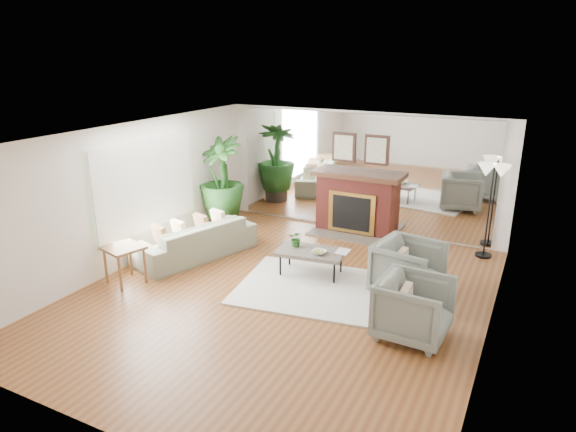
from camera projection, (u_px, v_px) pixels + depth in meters
The scene contains 18 objects.
ground at pixel (283, 295), 8.05m from camera, with size 7.00×7.00×0.00m, color brown.
wall_left at pixel (130, 195), 8.95m from camera, with size 0.02×7.00×2.50m, color silver.
wall_right at pixel (495, 254), 6.38m from camera, with size 0.02×7.00×2.50m, color silver.
wall_back at pixel (360, 172), 10.62m from camera, with size 6.00×0.02×2.50m, color silver.
mirror_panel at pixel (360, 172), 10.61m from camera, with size 5.40×0.04×2.40m, color silver.
window_panel at pixel (147, 185), 9.24m from camera, with size 0.04×2.40×1.50m, color #B2E09E.
fireplace at pixel (355, 202), 10.61m from camera, with size 1.85×0.83×2.05m.
area_rug at pixel (324, 289), 8.20m from camera, with size 2.72×1.94×0.03m, color silver.
coffee_table at pixel (311, 252), 8.64m from camera, with size 1.20×0.79×0.45m.
sofa at pixel (195, 239), 9.46m from camera, with size 2.28×0.89×0.67m, color gray.
armchair_back at pixel (408, 268), 7.96m from camera, with size 0.92×0.95×0.87m, color gray.
armchair_front at pixel (414, 308), 6.76m from camera, with size 0.89×0.92×0.84m, color gray.
side_table at pixel (124, 253), 8.31m from camera, with size 0.69×0.69×0.64m.
potted_ficus at pixel (221, 181), 10.73m from camera, with size 1.13×1.13×1.97m.
floor_lamp at pixel (493, 178), 9.10m from camera, with size 0.57×0.32×1.75m.
tabletop_plant at pixel (297, 239), 8.76m from camera, with size 0.26×0.22×0.28m, color #265620.
fruit_bowl at pixel (319, 252), 8.48m from camera, with size 0.24×0.24×0.06m, color brown.
book at pixel (337, 251), 8.58m from camera, with size 0.21×0.29×0.02m, color brown.
Camera 1 is at (3.36, -6.45, 3.66)m, focal length 32.00 mm.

